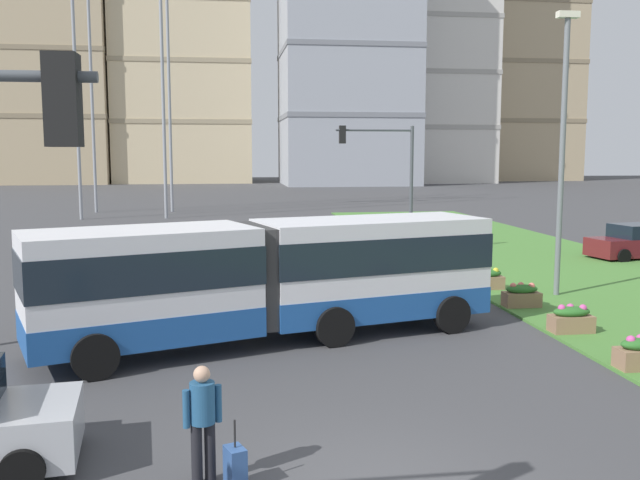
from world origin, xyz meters
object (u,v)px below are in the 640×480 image
(flower_planter_2, at_px, (571,319))
(car_white_van, at_px, (132,246))
(apartment_tower_west, at_px, (43,26))
(apartment_tower_eastcentre, at_px, (432,27))
(rolling_suitcase, at_px, (235,466))
(flower_planter_4, at_px, (487,279))
(traffic_light_far_right, at_px, (387,167))
(flower_planter_3, at_px, (522,295))
(apartment_tower_centre, at_px, (347,54))
(articulated_bus, at_px, (272,276))
(car_maroon_sedan, at_px, (638,242))
(apartment_tower_east, at_px, (515,41))
(pedestrian_crossing, at_px, (203,416))
(streetlight_median, at_px, (563,144))
(apartment_tower_westcentre, at_px, (183,68))

(flower_planter_2, bearing_deg, car_white_van, 133.22)
(apartment_tower_west, relative_size, apartment_tower_eastcentre, 0.97)
(flower_planter_2, bearing_deg, rolling_suitcase, -140.54)
(flower_planter_4, bearing_deg, traffic_light_far_right, 100.25)
(car_white_van, bearing_deg, rolling_suitcase, -79.01)
(flower_planter_3, relative_size, apartment_tower_centre, 0.03)
(apartment_tower_eastcentre, bearing_deg, articulated_bus, -108.77)
(flower_planter_3, bearing_deg, articulated_bus, -161.70)
(car_white_van, relative_size, rolling_suitcase, 4.72)
(traffic_light_far_right, relative_size, apartment_tower_west, 0.12)
(car_maroon_sedan, bearing_deg, apartment_tower_west, 117.43)
(flower_planter_4, distance_m, apartment_tower_east, 111.42)
(car_white_van, distance_m, rolling_suitcase, 21.47)
(flower_planter_4, bearing_deg, apartment_tower_eastcentre, 74.63)
(flower_planter_3, bearing_deg, pedestrian_crossing, -132.41)
(pedestrian_crossing, bearing_deg, car_maroon_sedan, 45.63)
(streetlight_median, height_order, apartment_tower_centre, apartment_tower_centre)
(car_maroon_sedan, relative_size, flower_planter_2, 4.22)
(pedestrian_crossing, distance_m, flower_planter_2, 11.71)
(articulated_bus, xyz_separation_m, traffic_light_far_right, (6.25, 14.04, 2.44))
(pedestrian_crossing, xyz_separation_m, rolling_suitcase, (0.45, -0.20, -0.69))
(streetlight_median, bearing_deg, car_maroon_sedan, 44.55)
(car_white_van, bearing_deg, streetlight_median, -31.59)
(traffic_light_far_right, bearing_deg, flower_planter_2, -83.89)
(car_maroon_sedan, xyz_separation_m, apartment_tower_westcentre, (-24.75, 89.24, 17.76))
(car_white_van, bearing_deg, apartment_tower_westcentre, 91.55)
(flower_planter_3, bearing_deg, rolling_suitcase, -130.45)
(flower_planter_2, height_order, apartment_tower_eastcentre, apartment_tower_eastcentre)
(apartment_tower_centre, bearing_deg, rolling_suitcase, -100.84)
(streetlight_median, distance_m, apartment_tower_centre, 86.48)
(car_white_van, bearing_deg, car_maroon_sedan, -4.37)
(flower_planter_4, height_order, streetlight_median, streetlight_median)
(articulated_bus, height_order, streetlight_median, streetlight_median)
(flower_planter_3, distance_m, flower_planter_4, 2.84)
(flower_planter_2, bearing_deg, apartment_tower_westcentre, 98.60)
(articulated_bus, distance_m, apartment_tower_centre, 92.48)
(car_white_van, distance_m, flower_planter_4, 15.14)
(apartment_tower_westcentre, distance_m, apartment_tower_centre, 27.65)
(pedestrian_crossing, height_order, flower_planter_4, pedestrian_crossing)
(car_white_van, bearing_deg, flower_planter_3, -39.53)
(apartment_tower_westcentre, xyz_separation_m, apartment_tower_eastcentre, (40.55, -3.57, 6.75))
(pedestrian_crossing, distance_m, flower_planter_4, 16.02)
(car_maroon_sedan, bearing_deg, flower_planter_4, -146.99)
(traffic_light_far_right, xyz_separation_m, apartment_tower_west, (-35.35, 86.81, 20.54))
(traffic_light_far_right, bearing_deg, apartment_tower_westcentre, 99.01)
(flower_planter_2, height_order, apartment_tower_east, apartment_tower_east)
(car_white_van, bearing_deg, apartment_tower_west, 105.30)
(articulated_bus, bearing_deg, apartment_tower_eastcentre, 71.23)
(apartment_tower_east, bearing_deg, rolling_suitcase, -114.65)
(streetlight_median, relative_size, apartment_tower_eastcentre, 0.18)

